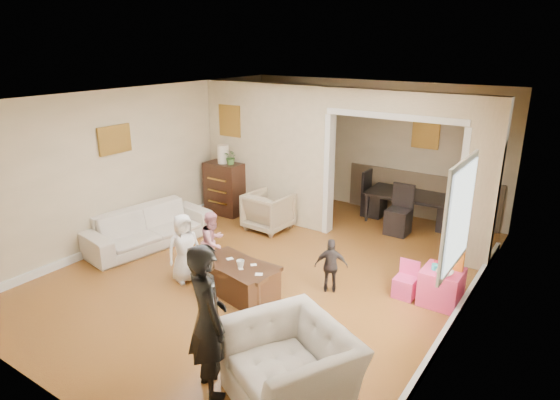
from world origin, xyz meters
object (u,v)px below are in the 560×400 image
Objects in this scene: dining_table at (411,209)px; child_kneel_a at (184,248)px; cyan_cup at (435,267)px; dresser at (224,188)px; adult_person at (208,320)px; armchair_back at (269,211)px; table_lamp at (223,154)px; child_toddler at (331,266)px; armchair_front at (291,367)px; coffee_cup at (240,264)px; sofa at (148,227)px; coffee_table at (237,278)px; play_table at (441,287)px; child_kneel_b at (213,242)px.

dining_table is 4.51m from child_kneel_a.
child_kneel_a reaches higher than dining_table.
dresser is at bearing 165.98° from cyan_cup.
adult_person is at bearing -51.12° from dresser.
armchair_back is at bearing -142.30° from dining_table.
table_lamp is 0.46× the size of child_toddler.
adult_person reaches higher than child_toddler.
armchair_front reaches higher than coffee_cup.
child_toddler is (0.01, -3.19, 0.10)m from dining_table.
adult_person is (3.31, -2.11, 0.48)m from sofa.
coffee_cup reaches higher than coffee_table.
child_kneel_a reaches higher than armchair_front.
play_table is at bearing 168.43° from armchair_back.
armchair_back is 0.49× the size of adult_person.
dining_table is (-1.27, 2.70, -0.23)m from cyan_cup.
child_kneel_a reaches higher than coffee_cup.
table_lamp is at bearing 8.36° from sofa.
armchair_back reaches higher than play_table.
coffee_table is 14.35× the size of cyan_cup.
child_kneel_b reaches higher than cyan_cup.
coffee_cup is 0.21× the size of play_table.
dresser is 4.70m from cyan_cup.
armchair_back is 1.26m from dresser.
cyan_cup is at bearing -85.67° from adult_person.
child_kneel_b is at bearing -20.76° from adult_person.
coffee_cup is 0.87m from child_kneel_b.
adult_person is (2.04, -3.85, 0.44)m from armchair_back.
cyan_cup is 2.99m from dining_table.
coffee_table is 1.13× the size of child_kneel_a.
child_kneel_a is at bearing 153.61° from child_kneel_b.
table_lamp is 0.22× the size of dining_table.
child_kneel_b is (1.59, -0.13, 0.16)m from sofa.
child_kneel_b reaches higher than armchair_back.
table_lamp is at bearing 0.00° from dresser.
sofa reaches higher than dining_table.
dresser reaches higher than armchair_front.
adult_person reaches higher than coffee_cup.
adult_person is (-0.03, -5.61, 0.50)m from dining_table.
child_kneel_a is (-0.85, -0.15, 0.29)m from coffee_table.
child_toddler is (3.30, -1.63, -0.13)m from dresser.
armchair_front is 5.49m from dresser.
play_table is (0.65, 2.65, -0.14)m from armchair_front.
adult_person is at bearing -58.79° from coffee_table.
child_kneel_b is (-2.46, 1.66, 0.09)m from armchair_front.
play_table is at bearing -80.32° from child_kneel_b.
dresser is at bearing -54.18° from child_toddler.
play_table is at bearing -44.15° from child_kneel_a.
sofa is 4.84m from dining_table.
armchair_back is 2.49m from coffee_cup.
dresser is 2.07× the size of play_table.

